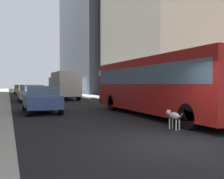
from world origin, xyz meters
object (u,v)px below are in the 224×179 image
at_px(transit_bus, 156,83).
at_px(car_yellow_taxi, 19,89).
at_px(car_grey_wagon, 32,90).
at_px(box_truck, 64,85).
at_px(car_white_van, 66,91).
at_px(car_black_suv, 36,91).
at_px(car_silver_sedan, 28,93).
at_px(dalmatian_dog, 173,116).
at_px(car_blue_hatchback, 41,99).

distance_m(transit_bus, car_yellow_taxi, 38.11).
bearing_deg(car_grey_wagon, transit_bus, -82.58).
height_order(transit_bus, box_truck, same).
xyz_separation_m(transit_bus, car_grey_wagon, (-4.00, 30.73, -0.96)).
bearing_deg(car_grey_wagon, car_white_van, -60.76).
distance_m(car_black_suv, car_silver_sedan, 8.56).
bearing_deg(dalmatian_dog, car_yellow_taxi, 95.41).
distance_m(car_white_van, box_truck, 6.84).
relative_size(car_white_van, car_blue_hatchback, 0.90).
height_order(car_grey_wagon, box_truck, box_truck).
bearing_deg(dalmatian_dog, car_grey_wagon, 93.87).
relative_size(car_grey_wagon, car_black_suv, 0.99).
height_order(car_white_van, box_truck, box_truck).
relative_size(car_black_suv, box_truck, 0.55).
xyz_separation_m(car_grey_wagon, car_white_van, (4.00, -7.14, 0.00)).
bearing_deg(transit_bus, car_blue_hatchback, 143.04).
xyz_separation_m(transit_bus, car_black_suv, (-4.00, 23.21, -0.96)).
distance_m(car_silver_sedan, car_white_van, 10.42).
height_order(car_black_suv, box_truck, box_truck).
bearing_deg(dalmatian_dog, box_truck, 89.84).
bearing_deg(dalmatian_dog, car_black_suv, 94.94).
bearing_deg(dalmatian_dog, car_white_van, 86.55).
relative_size(car_blue_hatchback, dalmatian_dog, 4.84).
bearing_deg(car_white_van, car_silver_sedan, -122.51).
height_order(car_black_suv, car_blue_hatchback, same).
height_order(car_yellow_taxi, car_silver_sedan, same).
bearing_deg(car_silver_sedan, car_blue_hatchback, -90.00).
relative_size(transit_bus, dalmatian_dog, 11.98).
bearing_deg(car_yellow_taxi, box_truck, -79.06).
bearing_deg(car_yellow_taxi, car_grey_wagon, -77.04).
distance_m(car_yellow_taxi, dalmatian_dog, 41.79).
bearing_deg(car_black_suv, dalmatian_dog, -85.06).
xyz_separation_m(transit_bus, dalmatian_dog, (-1.66, -3.91, -1.26)).
xyz_separation_m(car_black_suv, car_blue_hatchback, (-1.60, -18.99, 0.00)).
xyz_separation_m(car_grey_wagon, car_blue_hatchback, (-1.60, -26.52, 0.00)).
bearing_deg(car_white_van, car_grey_wagon, 119.24).
height_order(car_blue_hatchback, dalmatian_dog, car_blue_hatchback).
distance_m(transit_bus, car_silver_sedan, 15.86).
distance_m(car_silver_sedan, car_blue_hatchback, 10.59).
distance_m(car_white_van, car_blue_hatchback, 20.17).
bearing_deg(car_grey_wagon, dalmatian_dog, -86.13).
xyz_separation_m(transit_bus, car_yellow_taxi, (-5.60, 37.69, -0.96)).
height_order(transit_bus, car_yellow_taxi, transit_bus).
bearing_deg(transit_bus, box_truck, 95.38).
relative_size(car_grey_wagon, car_yellow_taxi, 1.04).
distance_m(car_grey_wagon, car_white_van, 8.19).
relative_size(car_silver_sedan, car_blue_hatchback, 1.03).
bearing_deg(car_black_suv, car_yellow_taxi, 96.31).
xyz_separation_m(car_black_suv, box_truck, (2.40, -6.22, 0.85)).
xyz_separation_m(car_white_van, car_blue_hatchback, (-5.60, -19.38, 0.00)).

